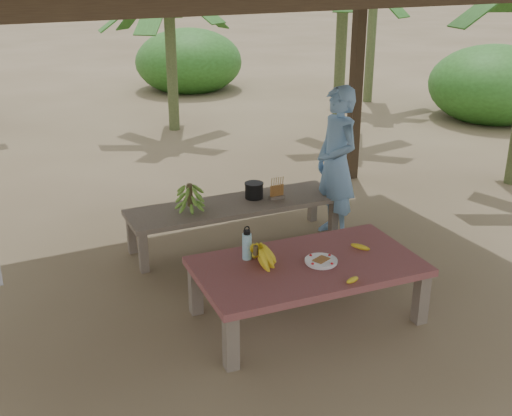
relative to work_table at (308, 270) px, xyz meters
name	(u,v)px	position (x,y,z in m)	size (l,w,h in m)	color
ground	(230,299)	(-0.45, 0.54, -0.43)	(80.00, 80.00, 0.00)	brown
work_table	(308,270)	(0.00, 0.00, 0.00)	(1.86, 1.11, 0.50)	brown
bench	(235,208)	(0.07, 1.58, -0.04)	(2.22, 0.68, 0.45)	brown
ripe_banana_bunch	(256,255)	(-0.39, 0.15, 0.16)	(0.31, 0.26, 0.19)	yellow
plate	(321,261)	(0.09, -0.05, 0.08)	(0.26, 0.26, 0.04)	white
loose_banana_front	(352,280)	(0.14, -0.43, 0.09)	(0.04, 0.15, 0.04)	yellow
loose_banana_side	(360,247)	(0.53, 0.03, 0.09)	(0.04, 0.17, 0.04)	yellow
water_flask	(247,245)	(-0.40, 0.29, 0.19)	(0.08, 0.08, 0.29)	#3FA6C5
green_banana_stalk	(190,197)	(-0.40, 1.60, 0.16)	(0.25, 0.25, 0.29)	#598C2D
cooking_pot	(254,191)	(0.31, 1.64, 0.09)	(0.19, 0.19, 0.16)	black
skewer_rack	(277,188)	(0.52, 1.52, 0.14)	(0.18, 0.08, 0.24)	#A57F47
woman	(337,163)	(1.11, 1.33, 0.37)	(0.58, 0.38, 1.60)	#6995C7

